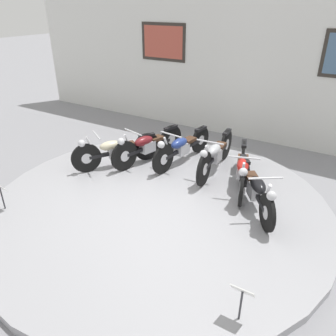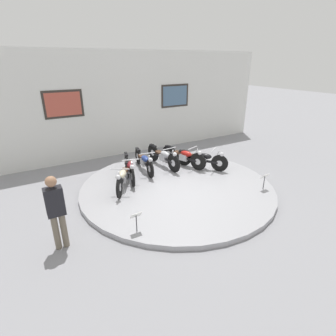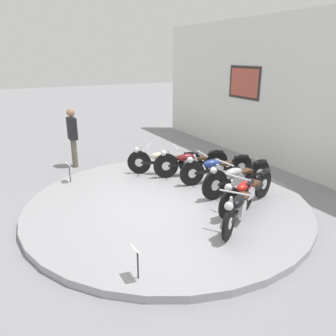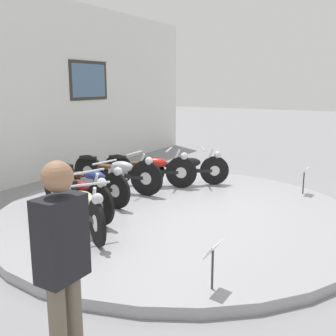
{
  "view_description": "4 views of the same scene",
  "coord_description": "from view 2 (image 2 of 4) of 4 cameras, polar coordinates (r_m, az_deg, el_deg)",
  "views": [
    {
      "loc": [
        2.73,
        -4.15,
        3.32
      ],
      "look_at": [
        -0.05,
        0.42,
        0.58
      ],
      "focal_mm": 35.0,
      "sensor_mm": 36.0,
      "label": 1
    },
    {
      "loc": [
        -4.04,
        -6.3,
        3.8
      ],
      "look_at": [
        -0.27,
        0.1,
        0.73
      ],
      "focal_mm": 28.0,
      "sensor_mm": 36.0,
      "label": 2
    },
    {
      "loc": [
        5.7,
        -3.06,
        3.12
      ],
      "look_at": [
        0.11,
        -0.05,
        0.92
      ],
      "focal_mm": 35.0,
      "sensor_mm": 36.0,
      "label": 3
    },
    {
      "loc": [
        -5.53,
        -3.11,
        2.2
      ],
      "look_at": [
        -0.18,
        0.08,
        0.88
      ],
      "focal_mm": 42.0,
      "sensor_mm": 36.0,
      "label": 4
    }
  ],
  "objects": [
    {
      "name": "visitor_standing",
      "position": [
        5.92,
        -23.21,
        -8.18
      ],
      "size": [
        0.36,
        0.22,
        1.7
      ],
      "color": "#6B6051",
      "rests_on": "ground_plane"
    },
    {
      "name": "motorcycle_blue",
      "position": [
        9.26,
        -5.22,
        1.6
      ],
      "size": [
        0.54,
        1.97,
        0.79
      ],
      "color": "black",
      "rests_on": "display_platform"
    },
    {
      "name": "ground_plane",
      "position": [
        8.39,
        1.95,
        -4.46
      ],
      "size": [
        60.0,
        60.0,
        0.0
      ],
      "primitive_type": "plane",
      "color": "gray"
    },
    {
      "name": "motorcycle_cream",
      "position": [
        8.12,
        -9.69,
        -1.73
      ],
      "size": [
        1.11,
        1.69,
        0.79
      ],
      "color": "black",
      "rests_on": "display_platform"
    },
    {
      "name": "motorcycle_red",
      "position": [
        9.69,
        3.5,
        2.64
      ],
      "size": [
        0.74,
        1.9,
        0.8
      ],
      "color": "black",
      "rests_on": "display_platform"
    },
    {
      "name": "back_wall",
      "position": [
        11.3,
        -9.46,
        13.51
      ],
      "size": [
        14.0,
        0.22,
        4.19
      ],
      "color": "silver",
      "rests_on": "ground_plane"
    },
    {
      "name": "info_placard_front_left",
      "position": [
        6.05,
        -6.94,
        -10.69
      ],
      "size": [
        0.26,
        0.11,
        0.51
      ],
      "color": "#333338",
      "rests_on": "display_platform"
    },
    {
      "name": "motorcycle_silver",
      "position": [
        9.59,
        -1.0,
        2.57
      ],
      "size": [
        0.54,
        2.02,
        0.81
      ],
      "color": "black",
      "rests_on": "display_platform"
    },
    {
      "name": "display_platform",
      "position": [
        8.36,
        1.96,
        -4.04
      ],
      "size": [
        6.0,
        6.0,
        0.14
      ],
      "primitive_type": "cylinder",
      "color": "#99999E",
      "rests_on": "ground_plane"
    },
    {
      "name": "motorcycle_black",
      "position": [
        9.51,
        7.51,
        2.02
      ],
      "size": [
        1.16,
        1.64,
        0.78
      ],
      "color": "black",
      "rests_on": "display_platform"
    },
    {
      "name": "motorcycle_maroon",
      "position": [
        8.73,
        -8.39,
        0.19
      ],
      "size": [
        0.64,
        1.95,
        0.8
      ],
      "color": "black",
      "rests_on": "display_platform"
    },
    {
      "name": "info_placard_front_centre",
      "position": [
        8.41,
        20.29,
        -2.08
      ],
      "size": [
        0.26,
        0.11,
        0.51
      ],
      "color": "#333338",
      "rests_on": "display_platform"
    }
  ]
}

